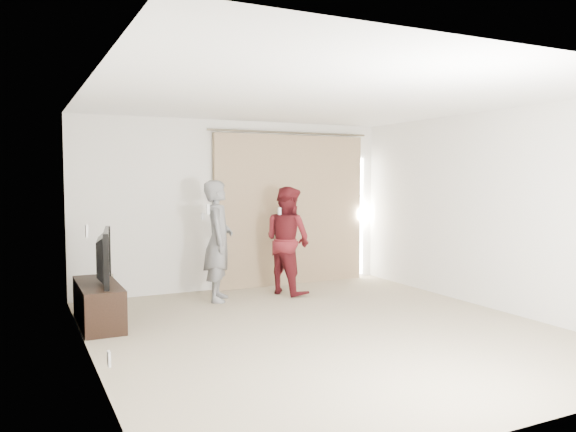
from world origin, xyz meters
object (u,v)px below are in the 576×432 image
object	(u,v)px
tv	(97,257)
person_woman	(288,240)
tv_console	(98,304)
person_man	(218,241)

from	to	relation	value
tv	person_woman	bearing A→B (deg)	-68.12
tv_console	person_man	size ratio (longest dim) A/B	0.76
tv_console	person_woman	bearing A→B (deg)	12.27
tv	person_man	size ratio (longest dim) A/B	0.64
person_man	person_woman	distance (m)	1.08
tv_console	person_woman	world-z (taller)	person_woman
tv_console	person_man	bearing A→B (deg)	19.58
tv	person_woman	distance (m)	2.84
tv	person_man	xyz separation A→B (m)	(1.70, 0.60, 0.04)
tv_console	person_woman	distance (m)	2.89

